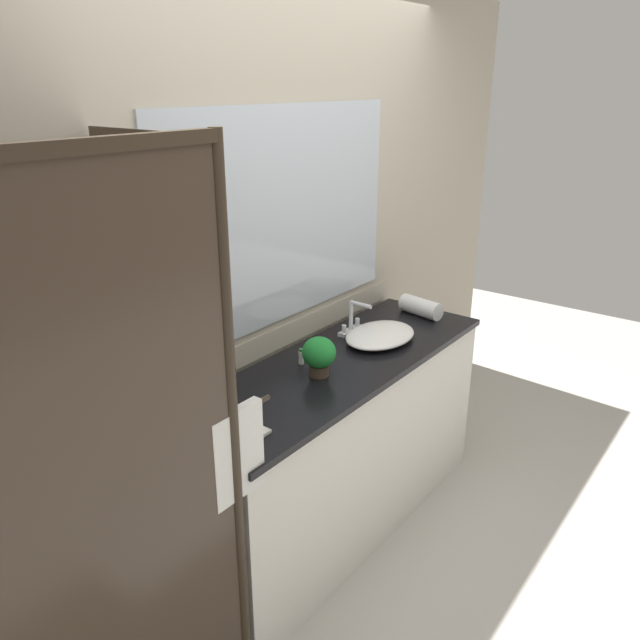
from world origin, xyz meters
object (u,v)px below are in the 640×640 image
faucet (352,322)px  potted_plant (319,354)px  soap_dish (255,432)px  amenity_bottle_lotion (301,357)px  rolled_towel_near_edge (420,307)px  sink_basin (380,335)px  amenity_bottle_conditioner (222,412)px

faucet → potted_plant: bearing=-161.3°
soap_dish → amenity_bottle_lotion: size_ratio=1.34×
amenity_bottle_lotion → rolled_towel_near_edge: 0.90m
sink_basin → amenity_bottle_conditioner: amenity_bottle_conditioner is taller
potted_plant → amenity_bottle_lotion: size_ratio=2.40×
sink_basin → amenity_bottle_lotion: 0.47m
sink_basin → soap_dish: bearing=-173.5°
sink_basin → potted_plant: (-0.50, 0.00, 0.07)m
amenity_bottle_conditioner → potted_plant: bearing=-4.2°
sink_basin → soap_dish: sink_basin is taller
amenity_bottle_conditioner → amenity_bottle_lotion: (0.59, 0.10, -0.01)m
sink_basin → potted_plant: bearing=179.9°
sink_basin → faucet: (0.00, 0.17, 0.03)m
sink_basin → rolled_towel_near_edge: bearing=2.3°
potted_plant → amenity_bottle_conditioner: potted_plant is taller
rolled_towel_near_edge → sink_basin: bearing=-177.7°
faucet → soap_dish: faucet is taller
faucet → soap_dish: (-1.03, -0.29, -0.04)m
faucet → amenity_bottle_lotion: 0.45m
soap_dish → amenity_bottle_conditioner: size_ratio=1.06×
soap_dish → rolled_towel_near_edge: (1.47, 0.14, 0.03)m
faucet → sink_basin: bearing=-90.0°
soap_dish → faucet: bearing=15.6°
potted_plant → rolled_towel_near_edge: (0.94, 0.02, -0.05)m
faucet → amenity_bottle_lotion: faucet is taller
faucet → amenity_bottle_conditioner: faucet is taller
potted_plant → amenity_bottle_lotion: 0.16m
faucet → amenity_bottle_conditioner: bearing=-173.0°
sink_basin → faucet: 0.17m
potted_plant → amenity_bottle_conditioner: 0.55m
potted_plant → amenity_bottle_lotion: bearing=72.3°
sink_basin → rolled_towel_near_edge: (0.44, 0.02, 0.02)m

